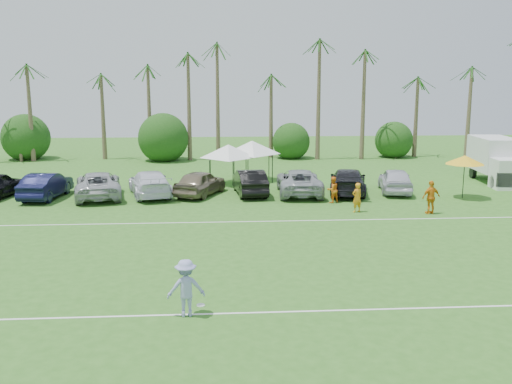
{
  "coord_description": "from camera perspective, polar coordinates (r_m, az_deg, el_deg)",
  "views": [
    {
      "loc": [
        -1.0,
        -15.17,
        7.35
      ],
      "look_at": [
        0.97,
        13.97,
        1.6
      ],
      "focal_mm": 40.0,
      "sensor_mm": 36.0,
      "label": 1
    }
  ],
  "objects": [
    {
      "name": "market_umbrella",
      "position": [
        37.96,
        20.17,
        3.04
      ],
      "size": [
        2.45,
        2.45,
        2.73
      ],
      "color": "black",
      "rests_on": "ground"
    },
    {
      "name": "palm_tree_8",
      "position": [
        54.98,
        11.08,
        11.07
      ],
      "size": [
        2.4,
        2.4,
        8.9
      ],
      "color": "brown",
      "rests_on": "ground"
    },
    {
      "name": "parked_car_1",
      "position": [
        38.27,
        -20.26,
        0.62
      ],
      "size": [
        2.29,
        5.15,
        1.64
      ],
      "primitive_type": "imported",
      "rotation": [
        0.0,
        0.0,
        3.03
      ],
      "color": "black",
      "rests_on": "ground"
    },
    {
      "name": "parked_car_3",
      "position": [
        37.27,
        -10.57,
        0.86
      ],
      "size": [
        3.61,
        6.05,
        1.64
      ],
      "primitive_type": "imported",
      "rotation": [
        0.0,
        0.0,
        3.39
      ],
      "color": "white",
      "rests_on": "ground"
    },
    {
      "name": "frisbee_player",
      "position": [
        18.3,
        -7.02,
        -9.5
      ],
      "size": [
        1.28,
        0.84,
        1.85
      ],
      "rotation": [
        0.0,
        0.0,
        3.27
      ],
      "color": "#979DD6",
      "rests_on": "ground"
    },
    {
      "name": "palm_tree_2",
      "position": [
        54.32,
        -15.96,
        12.69
      ],
      "size": [
        2.4,
        2.4,
        10.9
      ],
      "color": "brown",
      "rests_on": "ground"
    },
    {
      "name": "palm_tree_1",
      "position": [
        55.53,
        -21.06,
        11.45
      ],
      "size": [
        2.4,
        2.4,
        9.9
      ],
      "color": "brown",
      "rests_on": "ground"
    },
    {
      "name": "bush_tree_1",
      "position": [
        54.68,
        -9.14,
        5.17
      ],
      "size": [
        4.0,
        4.0,
        4.0
      ],
      "color": "brown",
      "rests_on": "ground"
    },
    {
      "name": "canopy_tent_left",
      "position": [
        40.65,
        -2.79,
        4.76
      ],
      "size": [
        4.1,
        4.1,
        3.32
      ],
      "color": "black",
      "rests_on": "ground"
    },
    {
      "name": "ground",
      "position": [
        16.88,
        -0.1,
        -14.67
      ],
      "size": [
        120.0,
        120.0,
        0.0
      ],
      "primitive_type": "plane",
      "color": "#30661E",
      "rests_on": "ground"
    },
    {
      "name": "parked_car_2",
      "position": [
        37.55,
        -15.51,
        0.72
      ],
      "size": [
        3.82,
        6.33,
        1.64
      ],
      "primitive_type": "imported",
      "rotation": [
        0.0,
        0.0,
        3.34
      ],
      "color": "#A8AAAE",
      "rests_on": "ground"
    },
    {
      "name": "palm_tree_3",
      "position": [
        53.69,
        -11.71,
        13.81
      ],
      "size": [
        2.4,
        2.4,
        11.9
      ],
      "color": "brown",
      "rests_on": "ground"
    },
    {
      "name": "bush_tree_3",
      "position": [
        57.04,
        13.54,
        5.24
      ],
      "size": [
        4.0,
        4.0,
        4.0
      ],
      "color": "brown",
      "rests_on": "ground"
    },
    {
      "name": "field_lines",
      "position": [
        24.32,
        -1.35,
        -6.44
      ],
      "size": [
        80.0,
        12.1,
        0.01
      ],
      "color": "white",
      "rests_on": "ground"
    },
    {
      "name": "palm_tree_7",
      "position": [
        53.99,
        5.9,
        13.96
      ],
      "size": [
        2.4,
        2.4,
        11.9
      ],
      "color": "brown",
      "rests_on": "ground"
    },
    {
      "name": "palm_tree_10",
      "position": [
        58.36,
        20.91,
        12.26
      ],
      "size": [
        2.4,
        2.4,
        10.9
      ],
      "color": "brown",
      "rests_on": "ground"
    },
    {
      "name": "palm_tree_4",
      "position": [
        53.25,
        -7.25,
        11.19
      ],
      "size": [
        2.4,
        2.4,
        8.9
      ],
      "color": "brown",
      "rests_on": "ground"
    },
    {
      "name": "parked_car_7",
      "position": [
        37.9,
        9.18,
        1.07
      ],
      "size": [
        3.45,
        6.02,
        1.64
      ],
      "primitive_type": "imported",
      "rotation": [
        0.0,
        0.0,
        2.93
      ],
      "color": "black",
      "rests_on": "ground"
    },
    {
      "name": "box_truck",
      "position": [
        44.8,
        22.99,
        3.04
      ],
      "size": [
        2.9,
        6.44,
        3.23
      ],
      "rotation": [
        0.0,
        0.0,
        -0.09
      ],
      "color": "white",
      "rests_on": "ground"
    },
    {
      "name": "sideline_player_c",
      "position": [
        33.15,
        17.11,
        -0.51
      ],
      "size": [
        1.18,
        0.71,
        1.88
      ],
      "primitive_type": "imported",
      "rotation": [
        0.0,
        0.0,
        3.39
      ],
      "color": "orange",
      "rests_on": "ground"
    },
    {
      "name": "sideline_player_a",
      "position": [
        32.63,
        10.07,
        -0.54
      ],
      "size": [
        0.72,
        0.62,
        1.68
      ],
      "primitive_type": "imported",
      "rotation": [
        0.0,
        0.0,
        3.56
      ],
      "color": "orange",
      "rests_on": "ground"
    },
    {
      "name": "bush_tree_0",
      "position": [
        57.35,
        -22.23,
        4.76
      ],
      "size": [
        4.0,
        4.0,
        4.0
      ],
      "color": "brown",
      "rests_on": "ground"
    },
    {
      "name": "palm_tree_5",
      "position": [
        53.18,
        -2.86,
        12.2
      ],
      "size": [
        2.4,
        2.4,
        9.9
      ],
      "color": "brown",
      "rests_on": "ground"
    },
    {
      "name": "parked_car_6",
      "position": [
        37.33,
        4.33,
        1.04
      ],
      "size": [
        3.06,
        6.06,
        1.64
      ],
      "primitive_type": "imported",
      "rotation": [
        0.0,
        0.0,
        3.08
      ],
      "color": "#9EA3A8",
      "rests_on": "ground"
    },
    {
      "name": "palm_tree_9",
      "position": [
        56.47,
        16.13,
        11.73
      ],
      "size": [
        2.4,
        2.4,
        9.9
      ],
      "color": "brown",
      "rests_on": "ground"
    },
    {
      "name": "bush_tree_2",
      "position": [
        54.9,
        3.48,
        5.31
      ],
      "size": [
        4.0,
        4.0,
        4.0
      ],
      "color": "brown",
      "rests_on": "ground"
    },
    {
      "name": "palm_tree_6",
      "position": [
        53.43,
        1.53,
        13.13
      ],
      "size": [
        2.4,
        2.4,
        10.9
      ],
      "color": "brown",
      "rests_on": "ground"
    },
    {
      "name": "parked_car_5",
      "position": [
        37.14,
        -0.63,
        1.01
      ],
      "size": [
        2.22,
        5.13,
        1.64
      ],
      "primitive_type": "imported",
      "rotation": [
        0.0,
        0.0,
        3.24
      ],
      "color": "black",
      "rests_on": "ground"
    },
    {
      "name": "canopy_tent_right",
      "position": [
        42.09,
        -0.4,
        5.15
      ],
      "size": [
        4.26,
        4.26,
        3.45
      ],
      "color": "black",
      "rests_on": "ground"
    },
    {
      "name": "parked_car_4",
      "position": [
        37.03,
        -5.61,
        0.93
      ],
      "size": [
        3.7,
        5.19,
        1.64
      ],
      "primitive_type": "imported",
      "rotation": [
        0.0,
        0.0,
        2.73
      ],
      "color": "#796C54",
      "rests_on": "ground"
    },
    {
      "name": "parked_car_8",
      "position": [
        38.9,
        13.76,
        1.15
      ],
      "size": [
        2.8,
        5.1,
        1.64
      ],
      "primitive_type": "imported",
      "rotation": [
        0.0,
        0.0,
        2.95
      ],
      "color": "silver",
      "rests_on": "ground"
    },
    {
      "name": "sideline_player_b",
      "position": [
        34.92,
        7.67,
        0.23
      ],
      "size": [
        0.95,
        0.86,
        1.6
      ],
      "primitive_type": "imported",
      "rotation": [
        0.0,
        0.0,
        3.55
      ],
      "color": "orange",
      "rests_on": "ground"
    }
  ]
}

